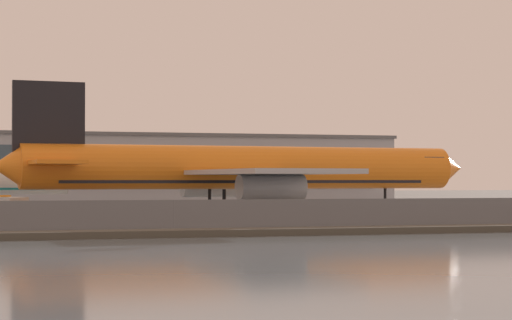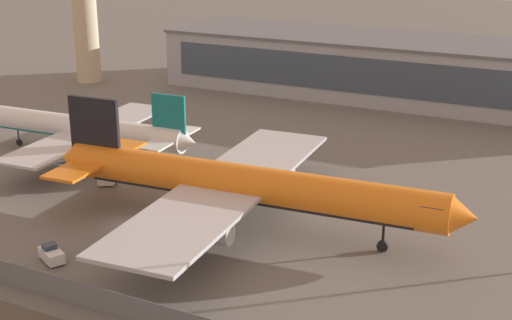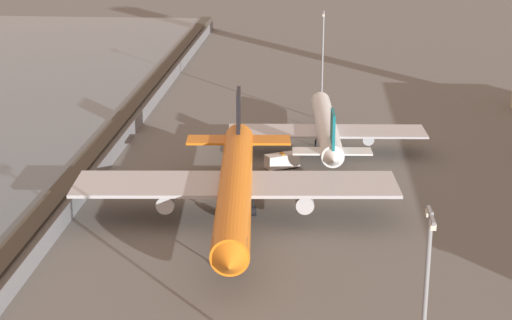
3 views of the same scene
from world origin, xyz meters
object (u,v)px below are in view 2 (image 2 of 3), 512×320
Objects in this scene: passenger_jet_white_teal at (84,129)px; baggage_tug at (51,254)px; cargo_jet_orange at (239,185)px; ops_van at (109,171)px.

passenger_jet_white_teal is 10.46× the size of baggage_tug.
cargo_jet_orange is 1.31× the size of passenger_jet_white_teal.
passenger_jet_white_teal is (-31.41, 11.81, -0.99)m from cargo_jet_orange.
baggage_tug is (-12.80, -16.07, -4.19)m from cargo_jet_orange.
passenger_jet_white_teal is at bearing 144.44° from ops_van.
ops_van is (9.26, -6.62, -2.73)m from passenger_jet_white_teal.
cargo_jet_orange is 13.75× the size of baggage_tug.
cargo_jet_orange is 33.57m from passenger_jet_white_teal.
baggage_tug is 23.22m from ops_van.
ops_van reaches higher than baggage_tug.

